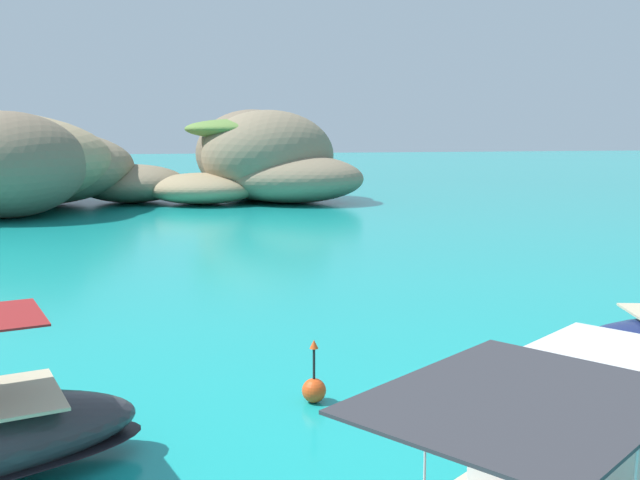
{
  "coord_description": "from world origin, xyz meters",
  "views": [
    {
      "loc": [
        -5.67,
        -3.33,
        6.18
      ],
      "look_at": [
        -0.17,
        19.88,
        2.62
      ],
      "focal_mm": 41.19,
      "sensor_mm": 36.0,
      "label": 1
    }
  ],
  "objects": [
    {
      "name": "islet_large",
      "position": [
        -16.58,
        58.89,
        3.56
      ],
      "size": [
        31.03,
        27.33,
        7.81
      ],
      "color": "#9E8966",
      "rests_on": "ground"
    },
    {
      "name": "islet_small",
      "position": [
        4.51,
        61.91,
        3.49
      ],
      "size": [
        21.71,
        20.6,
        8.11
      ],
      "color": "#84755B",
      "rests_on": "ground"
    },
    {
      "name": "channel_buoy",
      "position": [
        -2.08,
        12.4,
        0.34
      ],
      "size": [
        0.56,
        0.56,
        1.48
      ],
      "color": "#E54C19",
      "rests_on": "ground"
    }
  ]
}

